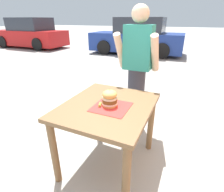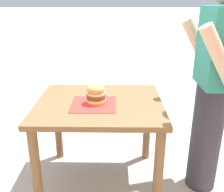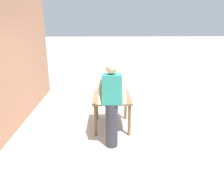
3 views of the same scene
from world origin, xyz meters
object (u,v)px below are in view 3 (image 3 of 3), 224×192
sandwich (110,93)px  pickle_spear (114,95)px  patio_table (112,102)px  diner_across_table (112,104)px

sandwich → pickle_spear: (-0.08, -0.04, -0.07)m
patio_table → diner_across_table: 0.90m
sandwich → diner_across_table: diner_across_table is taller
patio_table → pickle_spear: 0.17m
patio_table → diner_across_table: diner_across_table is taller
sandwich → pickle_spear: sandwich is taller
patio_table → diner_across_table: bearing=87.8°
patio_table → sandwich: sandwich is taller
sandwich → pickle_spear: size_ratio=2.70×
diner_across_table → patio_table: bearing=-92.2°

